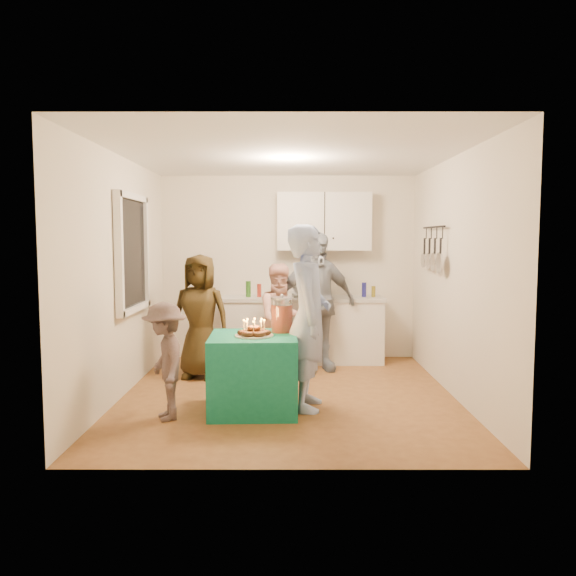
{
  "coord_description": "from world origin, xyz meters",
  "views": [
    {
      "loc": [
        0.01,
        -6.03,
        1.71
      ],
      "look_at": [
        0.0,
        0.35,
        1.15
      ],
      "focal_mm": 35.0,
      "sensor_mm": 36.0,
      "label": 1
    }
  ],
  "objects_px": {
    "punch_jar": "(282,316)",
    "woman_back_left": "(200,316)",
    "woman_back_center": "(282,320)",
    "counter": "(302,331)",
    "party_table": "(253,373)",
    "microwave": "(311,286)",
    "child_near_left": "(165,361)",
    "woman_back_right": "(316,302)",
    "man_birthday": "(309,317)"
  },
  "relations": [
    {
      "from": "microwave",
      "to": "child_near_left",
      "type": "bearing_deg",
      "value": -117.19
    },
    {
      "from": "microwave",
      "to": "woman_back_left",
      "type": "relative_size",
      "value": 0.34
    },
    {
      "from": "counter",
      "to": "party_table",
      "type": "distance_m",
      "value": 2.32
    },
    {
      "from": "woman_back_left",
      "to": "child_near_left",
      "type": "height_order",
      "value": "woman_back_left"
    },
    {
      "from": "woman_back_left",
      "to": "child_near_left",
      "type": "relative_size",
      "value": 1.36
    },
    {
      "from": "counter",
      "to": "microwave",
      "type": "height_order",
      "value": "microwave"
    },
    {
      "from": "punch_jar",
      "to": "child_near_left",
      "type": "bearing_deg",
      "value": -157.33
    },
    {
      "from": "child_near_left",
      "to": "counter",
      "type": "bearing_deg",
      "value": 129.55
    },
    {
      "from": "counter",
      "to": "party_table",
      "type": "xyz_separation_m",
      "value": [
        -0.54,
        -2.25,
        -0.05
      ]
    },
    {
      "from": "microwave",
      "to": "woman_back_left",
      "type": "bearing_deg",
      "value": -143.94
    },
    {
      "from": "counter",
      "to": "woman_back_right",
      "type": "distance_m",
      "value": 0.72
    },
    {
      "from": "woman_back_left",
      "to": "woman_back_center",
      "type": "height_order",
      "value": "woman_back_left"
    },
    {
      "from": "woman_back_center",
      "to": "punch_jar",
      "type": "bearing_deg",
      "value": -112.48
    },
    {
      "from": "woman_back_right",
      "to": "child_near_left",
      "type": "distance_m",
      "value": 2.54
    },
    {
      "from": "woman_back_left",
      "to": "woman_back_right",
      "type": "xyz_separation_m",
      "value": [
        1.45,
        0.38,
        0.14
      ]
    },
    {
      "from": "counter",
      "to": "microwave",
      "type": "distance_m",
      "value": 0.63
    },
    {
      "from": "man_birthday",
      "to": "woman_back_center",
      "type": "xyz_separation_m",
      "value": [
        -0.29,
        1.4,
        -0.22
      ]
    },
    {
      "from": "microwave",
      "to": "woman_back_center",
      "type": "distance_m",
      "value": 0.93
    },
    {
      "from": "man_birthday",
      "to": "woman_back_right",
      "type": "distance_m",
      "value": 1.65
    },
    {
      "from": "woman_back_center",
      "to": "man_birthday",
      "type": "bearing_deg",
      "value": -101.65
    },
    {
      "from": "woman_back_left",
      "to": "child_near_left",
      "type": "distance_m",
      "value": 1.63
    },
    {
      "from": "party_table",
      "to": "woman_back_left",
      "type": "relative_size",
      "value": 0.56
    },
    {
      "from": "punch_jar",
      "to": "woman_back_center",
      "type": "distance_m",
      "value": 1.32
    },
    {
      "from": "counter",
      "to": "microwave",
      "type": "xyz_separation_m",
      "value": [
        0.11,
        0.0,
        0.62
      ]
    },
    {
      "from": "microwave",
      "to": "woman_back_center",
      "type": "relative_size",
      "value": 0.37
    },
    {
      "from": "man_birthday",
      "to": "party_table",
      "type": "bearing_deg",
      "value": 102.73
    },
    {
      "from": "party_table",
      "to": "child_near_left",
      "type": "bearing_deg",
      "value": -161.61
    },
    {
      "from": "microwave",
      "to": "child_near_left",
      "type": "distance_m",
      "value": 2.96
    },
    {
      "from": "woman_back_right",
      "to": "child_near_left",
      "type": "bearing_deg",
      "value": -144.54
    },
    {
      "from": "man_birthday",
      "to": "child_near_left",
      "type": "height_order",
      "value": "man_birthday"
    },
    {
      "from": "party_table",
      "to": "man_birthday",
      "type": "relative_size",
      "value": 0.46
    },
    {
      "from": "party_table",
      "to": "punch_jar",
      "type": "xyz_separation_m",
      "value": [
        0.28,
        0.19,
        0.55
      ]
    },
    {
      "from": "woman_back_right",
      "to": "party_table",
      "type": "bearing_deg",
      "value": -129.51
    },
    {
      "from": "woman_back_center",
      "to": "woman_back_right",
      "type": "relative_size",
      "value": 0.78
    },
    {
      "from": "punch_jar",
      "to": "counter",
      "type": "bearing_deg",
      "value": 82.76
    },
    {
      "from": "punch_jar",
      "to": "child_near_left",
      "type": "height_order",
      "value": "child_near_left"
    },
    {
      "from": "microwave",
      "to": "woman_back_center",
      "type": "xyz_separation_m",
      "value": [
        -0.39,
        -0.76,
        -0.35
      ]
    },
    {
      "from": "man_birthday",
      "to": "punch_jar",
      "type": "bearing_deg",
      "value": 73.28
    },
    {
      "from": "microwave",
      "to": "party_table",
      "type": "relative_size",
      "value": 0.61
    },
    {
      "from": "punch_jar",
      "to": "woman_back_left",
      "type": "bearing_deg",
      "value": 131.3
    },
    {
      "from": "punch_jar",
      "to": "woman_back_left",
      "type": "relative_size",
      "value": 0.22
    },
    {
      "from": "counter",
      "to": "child_near_left",
      "type": "xyz_separation_m",
      "value": [
        -1.36,
        -2.52,
        0.13
      ]
    },
    {
      "from": "microwave",
      "to": "party_table",
      "type": "height_order",
      "value": "microwave"
    },
    {
      "from": "party_table",
      "to": "woman_back_center",
      "type": "relative_size",
      "value": 0.61
    },
    {
      "from": "man_birthday",
      "to": "woman_back_center",
      "type": "height_order",
      "value": "man_birthday"
    },
    {
      "from": "microwave",
      "to": "woman_back_left",
      "type": "xyz_separation_m",
      "value": [
        -1.4,
        -0.9,
        -0.29
      ]
    },
    {
      "from": "woman_back_right",
      "to": "child_near_left",
      "type": "relative_size",
      "value": 1.61
    },
    {
      "from": "woman_back_right",
      "to": "punch_jar",
      "type": "bearing_deg",
      "value": -122.68
    },
    {
      "from": "microwave",
      "to": "man_birthday",
      "type": "relative_size",
      "value": 0.28
    },
    {
      "from": "party_table",
      "to": "woman_back_right",
      "type": "height_order",
      "value": "woman_back_right"
    }
  ]
}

